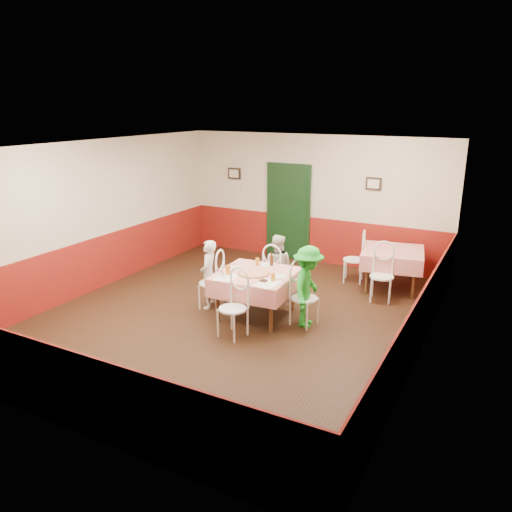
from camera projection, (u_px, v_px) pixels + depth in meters
The scene contains 39 objects.
floor at pixel (235, 316), 8.40m from camera, with size 7.00×7.00×0.00m, color black.
ceiling at pixel (232, 146), 7.58m from camera, with size 7.00×7.00×0.00m, color white.
back_wall at pixel (314, 200), 10.94m from camera, with size 6.00×0.10×2.80m, color beige.
front_wall at pixel (58, 313), 5.04m from camera, with size 6.00×0.10×2.80m, color beige.
left_wall at pixel (95, 216), 9.34m from camera, with size 0.10×7.00×2.80m, color beige.
right_wall at pixel (427, 262), 6.64m from camera, with size 0.10×7.00×2.80m, color beige.
wainscot_back at pixel (313, 239), 11.20m from camera, with size 6.00×0.03×1.00m, color maroon.
wainscot_front at pixel (69, 390), 5.31m from camera, with size 6.00×0.03×1.00m, color maroon.
wainscot_left at pixel (100, 262), 9.59m from camera, with size 0.03×7.00×1.00m, color maroon.
wainscot_right at pixel (420, 324), 6.92m from camera, with size 0.03×7.00×1.00m, color maroon.
door at pixel (288, 213), 11.27m from camera, with size 0.96×0.06×2.10m, color black.
picture_left at pixel (234, 173), 11.67m from camera, with size 0.32×0.03×0.26m, color black.
picture_right at pixel (373, 184), 10.19m from camera, with size 0.32×0.03×0.26m, color black.
thermostat at pixel (238, 189), 11.72m from camera, with size 0.10×0.03×0.10m, color white.
main_table at pixel (256, 295), 8.30m from camera, with size 1.22×1.22×0.77m, color red.
second_table at pixel (391, 269), 9.58m from camera, with size 1.12×1.12×0.77m, color red.
chair_left at pixel (211, 283), 8.61m from camera, with size 0.42×0.42×0.90m, color white, non-canonical shape.
chair_right at pixel (304, 298), 7.94m from camera, with size 0.42×0.42×0.90m, color white, non-canonical shape.
chair_far at pixel (276, 275), 9.01m from camera, with size 0.42×0.42×0.90m, color white, non-canonical shape.
chair_near at pixel (233, 309), 7.54m from camera, with size 0.42×0.42×0.90m, color white, non-canonical shape.
chair_second_a at pixel (354, 260), 9.90m from camera, with size 0.42×0.42×0.90m, color white, non-canonical shape.
chair_second_b at pixel (382, 277), 8.93m from camera, with size 0.42×0.42×0.90m, color white, non-canonical shape.
pizza at pixel (254, 273), 8.13m from camera, with size 0.50×0.50×0.03m, color #B74723.
plate_left at pixel (233, 268), 8.38m from camera, with size 0.25×0.25×0.01m, color white.
plate_right at pixel (279, 276), 7.99m from camera, with size 0.25×0.25×0.01m, color white.
plate_far at pixel (266, 265), 8.56m from camera, with size 0.25×0.25×0.01m, color white.
glass_a at pixel (228, 270), 8.10m from camera, with size 0.08×0.08×0.15m, color #BF7219.
glass_b at pixel (273, 277), 7.79m from camera, with size 0.07×0.07×0.13m, color #BF7219.
glass_c at pixel (257, 262), 8.56m from camera, with size 0.07×0.07×0.13m, color #BF7219.
beer_bottle at pixel (271, 260), 8.49m from camera, with size 0.06×0.06×0.22m, color #381C0A.
shaker_a at pixel (221, 274), 8.00m from camera, with size 0.04×0.04×0.09m, color silver.
shaker_b at pixel (223, 275), 7.93m from camera, with size 0.04×0.04×0.09m, color silver.
shaker_c at pixel (222, 273), 8.03m from camera, with size 0.04×0.04×0.09m, color #B23319.
menu_left at pixel (226, 277), 7.97m from camera, with size 0.30×0.40×0.00m, color white.
menu_right at pixel (268, 284), 7.68m from camera, with size 0.30×0.40×0.00m, color white.
wallet at pixel (264, 281), 7.80m from camera, with size 0.11×0.09×0.02m, color black.
diner_left at pixel (209, 274), 8.59m from camera, with size 0.44×0.29×1.21m, color gray.
diner_far at pixel (277, 267), 9.02m from camera, with size 0.58×0.45×1.19m, color gray.
diner_right at pixel (308, 287), 7.86m from camera, with size 0.85×0.49×1.32m, color gray.
Camera 1 is at (3.95, -6.66, 3.43)m, focal length 35.00 mm.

